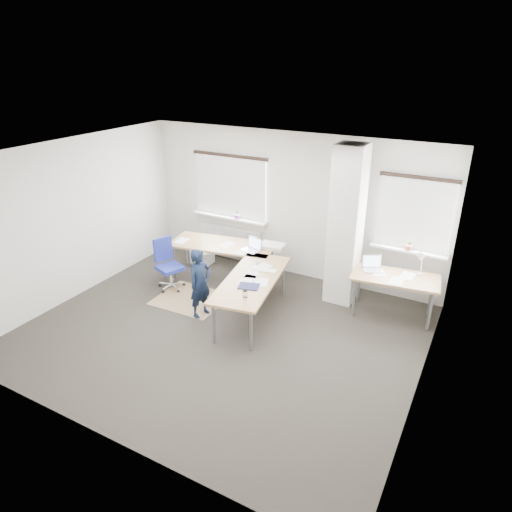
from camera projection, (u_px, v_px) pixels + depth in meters
The scene contains 8 objects.
ground at pixel (222, 331), 7.30m from camera, with size 6.00×6.00×0.00m, color black.
room_shell at pixel (245, 222), 6.87m from camera, with size 6.04×5.04×2.82m.
floor_mat at pixel (191, 299), 8.26m from camera, with size 1.20×1.02×0.01m, color #9A7A54.
white_crate at pixel (201, 256), 9.65m from camera, with size 0.48×0.34×0.29m, color white.
desk_main at pixel (239, 262), 8.09m from camera, with size 2.82×2.63×0.96m.
desk_side at pixel (395, 279), 7.50m from camera, with size 1.48×0.87×1.22m.
task_chair at pixel (170, 275), 8.57m from camera, with size 0.56×0.55×0.96m.
person at pixel (200, 283), 7.53m from camera, with size 0.44×0.29×1.20m, color black.
Camera 1 is at (3.42, -5.17, 4.09)m, focal length 32.00 mm.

